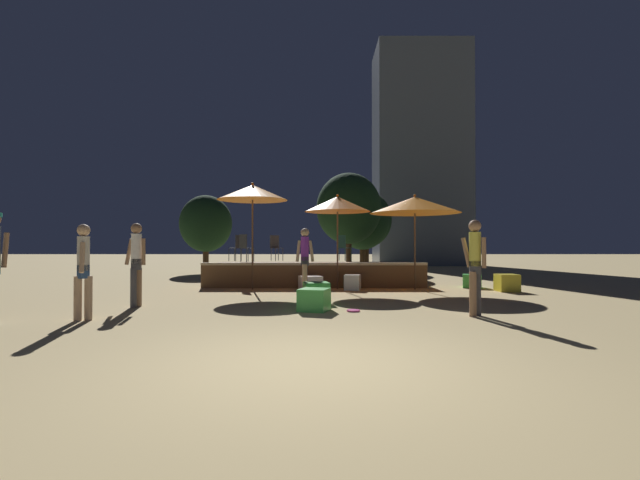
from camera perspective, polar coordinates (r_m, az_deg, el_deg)
The scene contains 25 objects.
ground_plane at distance 4.99m, azimuth -0.46°, elevation -16.21°, with size 120.00×120.00×0.00m, color tan.
wooden_deck at distance 14.77m, azimuth -0.43°, elevation -4.51°, with size 7.06×2.91×0.79m.
patio_umbrella_0 at distance 13.17m, azimuth -8.70°, elevation 6.25°, with size 2.12×2.12×3.25m.
patio_umbrella_1 at distance 13.19m, azimuth 2.63°, elevation 4.78°, with size 2.02×2.02×2.92m.
patio_umbrella_2 at distance 13.28m, azimuth 12.81°, elevation 4.56°, with size 2.72×2.72×2.89m.
cube_seat_0 at distance 14.38m, azimuth 19.88°, elevation -5.17°, with size 0.69×0.69×0.42m.
cube_seat_1 at distance 8.80m, azimuth -0.51°, elevation -7.96°, with size 0.70×0.70×0.45m.
cube_seat_2 at distance 13.58m, azimuth 23.95°, elevation -5.25°, with size 0.56×0.56×0.50m.
cube_seat_3 at distance 12.78m, azimuth -1.00°, elevation -5.76°, with size 0.75×0.75×0.42m.
cube_seat_4 at distance 10.03m, azimuth -0.22°, elevation -7.00°, with size 0.65×0.65×0.47m.
cube_seat_5 at distance 12.86m, azimuth 4.65°, elevation -5.65°, with size 0.54×0.54×0.46m.
person_0 at distance 8.59m, azimuth 20.25°, elevation -2.86°, with size 0.39×0.43×1.82m.
person_1 at distance 10.11m, azimuth -23.02°, elevation -2.52°, with size 0.50×0.30×1.82m.
person_3 at distance 11.46m, azimuth -1.75°, elevation -2.45°, with size 0.50×0.30×1.79m.
person_4 at distance 8.67m, azimuth -28.74°, elevation -3.33°, with size 0.28×0.51×1.71m.
bistro_chair_0 at distance 15.24m, azimuth -5.65°, elevation -0.71°, with size 0.48×0.48×0.90m.
bistro_chair_1 at distance 15.13m, azimuth 3.41°, elevation -0.71°, with size 0.48×0.48×0.90m.
bistro_chair_2 at distance 14.17m, azimuth -9.67°, elevation -0.70°, with size 0.48×0.48×0.90m.
bistro_chair_3 at distance 15.12m, azimuth -10.70°, elevation -0.70°, with size 0.46×0.46×0.90m.
frisbee_disc at distance 8.76m, azimuth 4.74°, elevation -9.36°, with size 0.27×0.27×0.03m.
background_tree_0 at distance 22.66m, azimuth 5.95°, elevation 2.61°, with size 2.83×2.83×4.21m.
background_tree_1 at distance 21.63m, azimuth -14.69°, elevation 2.10°, with size 2.52×2.52×3.79m.
background_tree_2 at distance 23.20m, azimuth 6.47°, elevation 2.68°, with size 2.73×2.73×4.22m.
background_tree_3 at distance 21.04m, azimuth 4.14°, elevation 4.19°, with size 3.17×3.17×4.89m.
distant_building at distance 30.74m, azimuth 13.50°, elevation 10.72°, with size 6.17×3.97×14.86m.
Camera 1 is at (0.06, -4.81, 1.33)m, focal length 24.00 mm.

